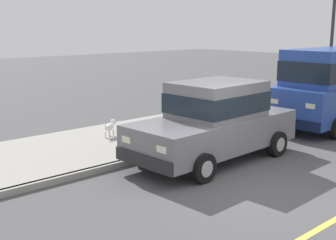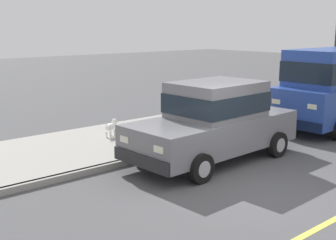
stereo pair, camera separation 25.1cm
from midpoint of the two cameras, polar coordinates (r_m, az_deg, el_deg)
name	(u,v)px [view 1 (the left image)]	position (r m, az deg, el deg)	size (l,w,h in m)	color
ground_plane	(260,193)	(8.99, 10.90, -9.22)	(80.00, 80.00, 0.00)	#4C4C4F
curb	(154,155)	(11.07, -2.41, -4.56)	(0.16, 64.00, 0.14)	gray
sidewalk	(113,142)	(12.46, -7.70, -2.77)	(3.60, 64.00, 0.14)	#99968E
car_grey_sedan	(215,120)	(10.77, 5.37, -0.05)	(2.15, 4.66, 1.92)	slate
car_blue_van	(333,84)	(15.25, 19.92, 4.39)	(2.22, 4.94, 2.52)	#28479E
dog_white	(110,126)	(12.72, -7.98, -0.81)	(0.46, 0.67, 0.49)	white
fire_hydrant	(214,121)	(13.10, 5.44, -0.17)	(0.34, 0.24, 0.72)	red
street_lamp	(332,35)	(17.97, 19.93, 10.27)	(0.36, 0.36, 4.42)	#2D2D33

